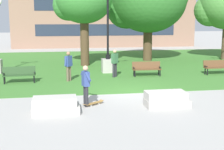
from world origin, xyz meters
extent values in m
plane|color=#A3A09B|center=(0.00, 0.00, 0.00)|extent=(140.00, 140.00, 0.00)
cube|color=#3D752D|center=(0.00, 10.00, 0.01)|extent=(40.00, 20.00, 0.02)
cube|color=#B2ADA3|center=(-3.65, -2.67, 0.16)|extent=(1.80, 0.90, 0.32)
cube|color=#BBB6AB|center=(-3.69, -2.67, 0.48)|extent=(1.66, 0.83, 0.32)
cube|color=#B2ADA3|center=(0.86, -2.47, 0.16)|extent=(1.80, 0.90, 0.32)
cube|color=#BBB6AB|center=(0.80, -2.47, 0.48)|extent=(1.66, 0.83, 0.32)
cylinder|color=#28282D|center=(-2.45, -1.76, 0.43)|extent=(0.15, 0.15, 0.86)
cylinder|color=#28282D|center=(-2.41, -1.95, 0.43)|extent=(0.15, 0.15, 0.86)
cube|color=#334784|center=(-2.43, -1.85, 1.16)|extent=(0.32, 0.44, 0.60)
cylinder|color=#334784|center=(-2.49, -1.35, 1.34)|extent=(0.21, 0.55, 0.33)
cylinder|color=#334784|center=(-2.38, -2.36, 1.34)|extent=(0.21, 0.55, 0.33)
sphere|color=tan|center=(-2.43, -1.85, 1.60)|extent=(0.22, 0.22, 0.22)
cube|color=olive|center=(-2.11, -1.76, 0.09)|extent=(0.77, 0.63, 0.02)
cube|color=olive|center=(-1.75, -1.50, 0.11)|extent=(0.21, 0.23, 0.06)
cube|color=olive|center=(-2.48, -2.02, 0.11)|extent=(0.21, 0.23, 0.06)
cylinder|color=silver|center=(-2.00, -1.54, 0.03)|extent=(0.06, 0.06, 0.06)
cylinder|color=silver|center=(-1.87, -1.72, 0.03)|extent=(0.06, 0.06, 0.06)
cylinder|color=silver|center=(-2.36, -1.80, 0.03)|extent=(0.06, 0.06, 0.06)
cylinder|color=silver|center=(-2.23, -1.97, 0.03)|extent=(0.06, 0.06, 0.06)
cube|color=#284723|center=(-5.73, 3.38, 0.46)|extent=(1.83, 0.57, 0.05)
cube|color=#284723|center=(-5.75, 3.63, 0.69)|extent=(1.80, 0.26, 0.46)
cube|color=black|center=(-6.57, 3.32, 0.58)|extent=(0.09, 0.40, 0.04)
cube|color=black|center=(-4.90, 3.44, 0.58)|extent=(0.09, 0.40, 0.04)
cylinder|color=black|center=(-6.52, 3.16, 0.23)|extent=(0.07, 0.07, 0.41)
cylinder|color=black|center=(-4.92, 3.28, 0.23)|extent=(0.07, 0.07, 0.41)
cylinder|color=black|center=(-6.54, 3.48, 0.23)|extent=(0.07, 0.07, 0.41)
cylinder|color=black|center=(-4.95, 3.60, 0.23)|extent=(0.07, 0.07, 0.41)
cube|color=brown|center=(1.90, 4.20, 0.46)|extent=(1.82, 0.52, 0.05)
cube|color=brown|center=(1.91, 4.45, 0.69)|extent=(1.80, 0.20, 0.46)
cube|color=black|center=(1.06, 4.24, 0.58)|extent=(0.08, 0.40, 0.04)
cube|color=black|center=(2.74, 4.17, 0.58)|extent=(0.08, 0.40, 0.04)
cylinder|color=black|center=(1.09, 4.07, 0.23)|extent=(0.07, 0.07, 0.41)
cylinder|color=black|center=(2.69, 4.01, 0.23)|extent=(0.07, 0.07, 0.41)
cylinder|color=black|center=(1.11, 4.39, 0.23)|extent=(0.07, 0.07, 0.41)
cylinder|color=black|center=(2.71, 4.33, 0.23)|extent=(0.07, 0.07, 0.41)
cube|color=brown|center=(6.61, 4.11, 0.46)|extent=(1.81, 0.48, 0.05)
cube|color=brown|center=(6.61, 4.36, 0.69)|extent=(1.80, 0.17, 0.46)
cube|color=black|center=(5.77, 4.09, 0.58)|extent=(0.07, 0.40, 0.04)
cylinder|color=black|center=(5.82, 3.93, 0.23)|extent=(0.07, 0.07, 0.41)
cylinder|color=black|center=(5.81, 4.25, 0.23)|extent=(0.07, 0.07, 0.41)
cube|color=#ADA89E|center=(-0.29, 6.06, 0.47)|extent=(0.80, 0.80, 0.90)
cylinder|color=black|center=(-0.29, 6.06, 1.07)|extent=(0.28, 0.28, 0.30)
cylinder|color=black|center=(-0.29, 6.06, 2.95)|extent=(0.14, 0.14, 4.05)
ellipsoid|color=white|center=(-7.13, 6.97, 4.69)|extent=(0.22, 0.22, 0.36)
cylinder|color=#4C3823|center=(3.99, 11.48, 1.68)|extent=(0.76, 0.76, 3.33)
ellipsoid|color=#2D6B28|center=(3.99, 11.48, 5.09)|extent=(6.33, 6.33, 5.38)
sphere|color=#2D6B28|center=(2.25, 12.11, 4.45)|extent=(3.48, 3.48, 3.48)
sphere|color=#4C893D|center=(9.76, 11.87, 4.30)|extent=(2.82, 2.82, 2.82)
cylinder|color=#4C3823|center=(-1.56, 9.44, 1.93)|extent=(0.65, 0.65, 3.82)
sphere|color=#387F33|center=(-2.73, 9.86, 4.57)|extent=(2.32, 2.32, 2.32)
cylinder|color=#28282D|center=(-0.06, 4.37, 0.45)|extent=(0.15, 0.15, 0.86)
cylinder|color=#28282D|center=(-0.21, 4.24, 0.45)|extent=(0.15, 0.15, 0.86)
cube|color=#3D7047|center=(-0.14, 4.30, 1.18)|extent=(0.46, 0.45, 0.60)
cylinder|color=#3D7047|center=(0.06, 4.48, 1.20)|extent=(0.15, 0.15, 0.55)
cylinder|color=#3D7047|center=(-0.33, 4.13, 1.20)|extent=(0.15, 0.15, 0.55)
sphere|color=tan|center=(-0.14, 4.30, 1.62)|extent=(0.22, 0.22, 0.22)
cylinder|color=brown|center=(-3.04, 3.43, 0.45)|extent=(0.15, 0.15, 0.86)
cylinder|color=brown|center=(-2.91, 3.58, 0.45)|extent=(0.15, 0.15, 0.86)
cube|color=#334784|center=(-2.97, 3.51, 1.18)|extent=(0.44, 0.46, 0.60)
cylinder|color=#334784|center=(-3.15, 3.35, 1.21)|extent=(0.19, 0.19, 0.56)
cylinder|color=#334784|center=(-2.80, 3.67, 1.21)|extent=(0.19, 0.19, 0.56)
sphere|color=#9E7051|center=(-2.97, 3.51, 1.62)|extent=(0.22, 0.22, 0.22)
cube|color=#8E6B56|center=(2.34, 24.50, 4.65)|extent=(23.03, 1.00, 9.30)
cube|color=#232D3D|center=(2.34, 23.98, 2.20)|extent=(17.27, 0.03, 1.40)
cube|color=#232D3D|center=(2.34, 23.98, 5.20)|extent=(17.27, 0.03, 1.40)
camera|label=1|loc=(-3.43, -14.40, 3.60)|focal=50.00mm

